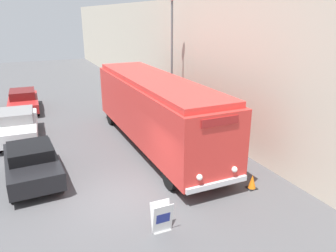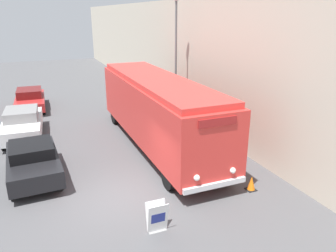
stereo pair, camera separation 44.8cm
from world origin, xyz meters
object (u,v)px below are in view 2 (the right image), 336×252
at_px(traffic_cone, 251,183).
at_px(parked_car_far, 30,99).
at_px(streetlamp, 176,44).
at_px(parked_car_mid, 22,123).
at_px(vintage_bus, 157,108).
at_px(parked_car_near, 33,161).
at_px(sign_board, 157,217).

bearing_deg(traffic_cone, parked_car_far, 116.47).
distance_m(streetlamp, parked_car_mid, 9.55).
relative_size(vintage_bus, streetlamp, 1.55).
bearing_deg(streetlamp, parked_car_far, 141.71).
bearing_deg(parked_car_mid, vintage_bus, -28.29).
bearing_deg(parked_car_near, sign_board, -58.74).
height_order(sign_board, traffic_cone, sign_board).
relative_size(parked_car_mid, traffic_cone, 8.21).
xyz_separation_m(parked_car_near, parked_car_far, (0.03, 11.00, -0.04)).
relative_size(vintage_bus, sign_board, 11.65).
bearing_deg(parked_car_mid, parked_car_near, -81.92).
bearing_deg(vintage_bus, parked_car_near, -166.76).
bearing_deg(parked_car_far, parked_car_mid, -92.55).
bearing_deg(sign_board, vintage_bus, 69.07).
xyz_separation_m(vintage_bus, parked_car_near, (-5.89, -1.39, -1.20)).
xyz_separation_m(parked_car_mid, parked_car_far, (0.45, 5.70, -0.06)).
xyz_separation_m(parked_car_mid, traffic_cone, (8.01, -9.48, -0.51)).
xyz_separation_m(vintage_bus, parked_car_mid, (-6.31, 3.92, -1.18)).
relative_size(parked_car_near, parked_car_far, 0.89).
height_order(vintage_bus, parked_car_mid, vintage_bus).
xyz_separation_m(parked_car_near, traffic_cone, (7.59, -4.18, -0.49)).
relative_size(parked_car_near, parked_car_mid, 0.88).
xyz_separation_m(streetlamp, parked_car_near, (-8.26, -4.50, -3.93)).
distance_m(parked_car_near, parked_car_far, 11.00).
bearing_deg(sign_board, parked_car_mid, 110.10).
xyz_separation_m(vintage_bus, streetlamp, (2.37, 3.12, 2.73)).
distance_m(vintage_bus, traffic_cone, 6.06).
relative_size(sign_board, parked_car_mid, 0.21).
distance_m(sign_board, traffic_cone, 4.30).
bearing_deg(parked_car_near, traffic_cone, -31.10).
relative_size(streetlamp, parked_car_far, 1.60).
xyz_separation_m(parked_car_near, parked_car_mid, (-0.42, 5.30, 0.02)).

